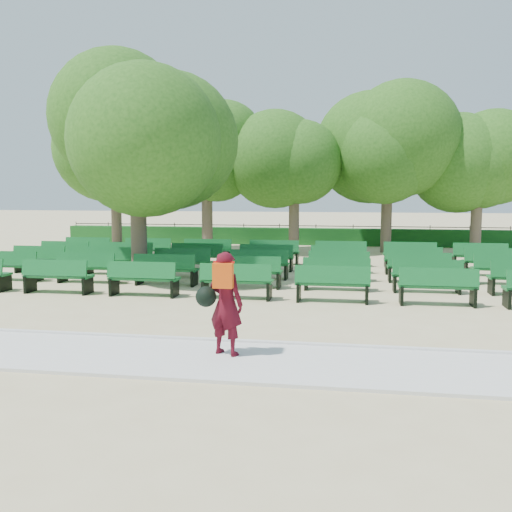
{
  "coord_description": "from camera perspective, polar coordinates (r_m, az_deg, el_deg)",
  "views": [
    {
      "loc": [
        2.95,
        -16.69,
        2.95
      ],
      "look_at": [
        0.29,
        -1.0,
        1.1
      ],
      "focal_mm": 40.0,
      "sensor_mm": 36.0,
      "label": 1
    }
  ],
  "objects": [
    {
      "name": "fence",
      "position": [
        31.37,
        4.17,
        1.21
      ],
      "size": [
        26.0,
        0.1,
        1.02
      ],
      "primitive_type": null,
      "color": "black",
      "rests_on": "ground"
    },
    {
      "name": "curb",
      "position": [
        11.23,
        -6.02,
        -8.37
      ],
      "size": [
        30.0,
        0.12,
        0.1
      ],
      "primitive_type": "cube",
      "color": "silver",
      "rests_on": "ground"
    },
    {
      "name": "person",
      "position": [
        10.0,
        -3.21,
        -4.59
      ],
      "size": [
        0.91,
        0.65,
        1.83
      ],
      "rotation": [
        0.0,
        0.0,
        2.77
      ],
      "color": "#460A14",
      "rests_on": "ground"
    },
    {
      "name": "hedge",
      "position": [
        30.93,
        4.1,
        1.97
      ],
      "size": [
        26.0,
        0.7,
        0.9
      ],
      "primitive_type": "cube",
      "color": "#144F1A",
      "rests_on": "ground"
    },
    {
      "name": "bench_array",
      "position": [
        19.11,
        0.27,
        -1.94
      ],
      "size": [
        1.96,
        0.62,
        1.23
      ],
      "rotation": [
        0.0,
        0.0,
        0.0
      ],
      "color": "#105C25",
      "rests_on": "ground"
    },
    {
      "name": "ground",
      "position": [
        17.2,
        -0.41,
        -3.24
      ],
      "size": [
        120.0,
        120.0,
        0.0
      ],
      "primitive_type": "plane",
      "color": "tan"
    },
    {
      "name": "tree_line",
      "position": [
        27.01,
        3.28,
        0.35
      ],
      "size": [
        21.8,
        6.8,
        7.04
      ],
      "primitive_type": null,
      "color": "#2C5D19",
      "rests_on": "ground"
    },
    {
      "name": "tree_among",
      "position": [
        19.24,
        -11.87,
        12.18
      ],
      "size": [
        5.12,
        5.12,
        7.19
      ],
      "color": "brown",
      "rests_on": "ground"
    },
    {
      "name": "paving",
      "position": [
        10.17,
        -7.78,
        -10.11
      ],
      "size": [
        30.0,
        2.2,
        0.06
      ],
      "primitive_type": "cube",
      "color": "silver",
      "rests_on": "ground"
    }
  ]
}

